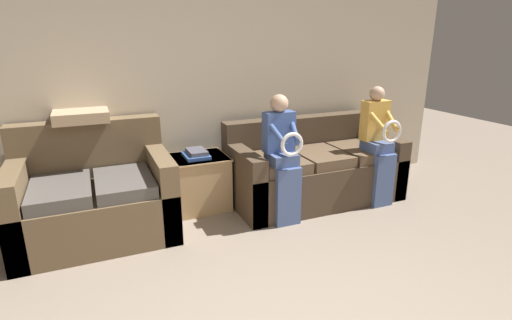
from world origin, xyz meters
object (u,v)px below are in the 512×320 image
at_px(child_left_seated, 283,154).
at_px(side_shelf, 198,182).
at_px(book_stack, 196,154).
at_px(child_right_seated, 379,141).
at_px(throw_pillow, 81,115).
at_px(couch_main, 313,170).
at_px(couch_side, 95,198).

xyz_separation_m(child_left_seated, side_shelf, (-0.69, 0.59, -0.39)).
bearing_deg(side_shelf, book_stack, -126.15).
bearing_deg(child_right_seated, throw_pillow, 165.49).
xyz_separation_m(child_right_seated, throw_pillow, (-2.86, 0.74, 0.37)).
distance_m(child_left_seated, side_shelf, 0.98).
bearing_deg(child_left_seated, throw_pillow, 156.77).
relative_size(couch_main, side_shelf, 3.03).
distance_m(couch_main, child_left_seated, 0.76).
relative_size(child_left_seated, throw_pillow, 2.60).
bearing_deg(child_right_seated, couch_side, 171.92).
relative_size(side_shelf, throw_pillow, 1.28).
height_order(child_right_seated, book_stack, child_right_seated).
relative_size(couch_main, child_right_seated, 1.48).
bearing_deg(book_stack, child_right_seated, -17.66).
bearing_deg(throw_pillow, side_shelf, -8.22).
relative_size(child_left_seated, side_shelf, 2.02).
height_order(couch_side, child_right_seated, child_right_seated).
xyz_separation_m(couch_main, child_right_seated, (0.57, -0.36, 0.36)).
distance_m(couch_main, throw_pillow, 2.43).
xyz_separation_m(couch_side, child_left_seated, (1.69, -0.40, 0.33)).
bearing_deg(couch_side, child_right_seated, -8.08).
bearing_deg(child_right_seated, child_left_seated, 179.97).
distance_m(couch_side, book_stack, 1.05).
height_order(child_right_seated, throw_pillow, child_right_seated).
relative_size(couch_side, side_shelf, 2.20).
distance_m(couch_side, side_shelf, 1.03).
bearing_deg(couch_side, couch_main, -1.03).
bearing_deg(side_shelf, child_right_seated, -17.94).
relative_size(book_stack, throw_pillow, 0.64).
bearing_deg(couch_side, child_left_seated, -13.33).
bearing_deg(child_left_seated, book_stack, 139.93).
bearing_deg(book_stack, couch_main, -9.93).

